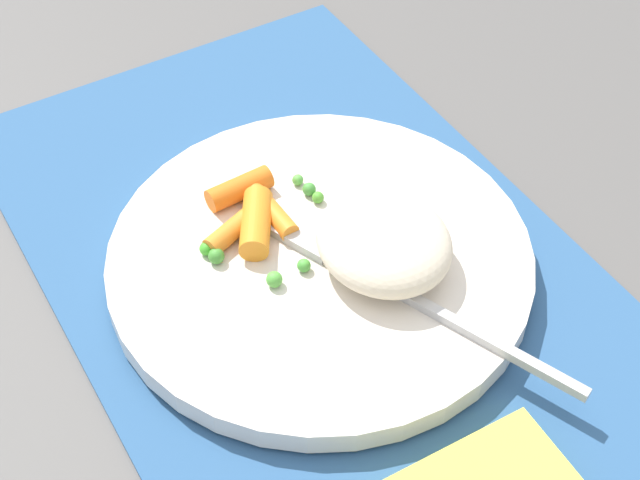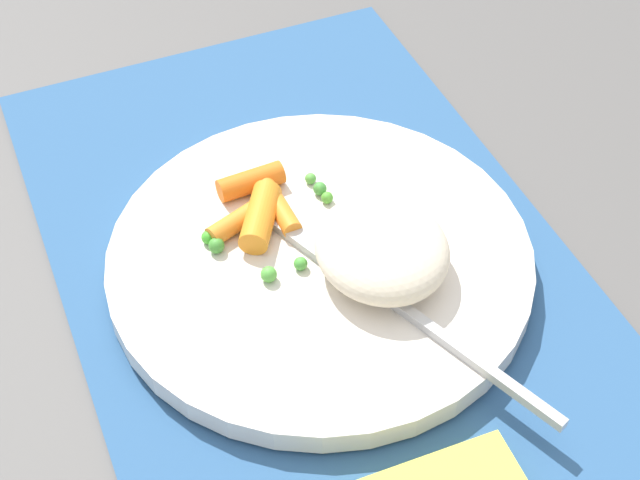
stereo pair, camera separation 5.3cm
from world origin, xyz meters
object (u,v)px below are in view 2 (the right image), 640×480
object	(u,v)px
plate	(320,260)
fork	(378,290)
rice_mound	(382,248)
carrot_portion	(258,206)

from	to	relation	value
plate	fork	world-z (taller)	fork
fork	rice_mound	bearing A→B (deg)	-29.80
rice_mound	fork	xyz separation A→B (m)	(-0.02, 0.01, -0.01)
carrot_portion	fork	distance (m)	0.10
rice_mound	carrot_portion	world-z (taller)	rice_mound
rice_mound	fork	bearing A→B (deg)	150.20
rice_mound	plate	bearing A→B (deg)	46.42
rice_mound	carrot_portion	xyz separation A→B (m)	(0.07, 0.05, -0.01)
plate	rice_mound	world-z (taller)	rice_mound
plate	carrot_portion	bearing A→B (deg)	28.26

